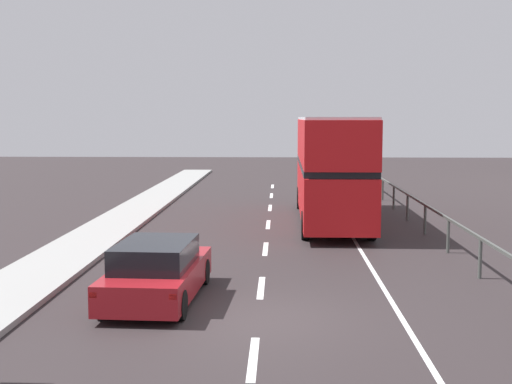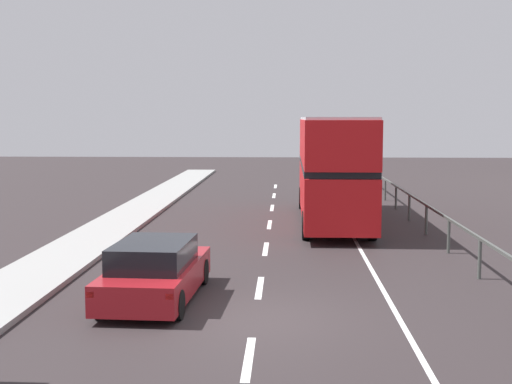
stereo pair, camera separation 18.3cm
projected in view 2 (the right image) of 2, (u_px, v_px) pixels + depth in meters
ground_plane at (255, 319)px, 14.81m from camera, size 75.17×120.00×0.10m
lane_paint_markings at (323, 245)px, 23.19m from camera, size 3.19×46.00×0.01m
bridge_side_railing at (437, 217)px, 23.41m from camera, size 0.10×42.00×1.11m
double_decker_bus_red at (333, 166)px, 27.92m from camera, size 2.62×11.30×4.25m
hatchback_car_near at (155, 271)px, 16.10m from camera, size 2.05×4.66×1.41m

